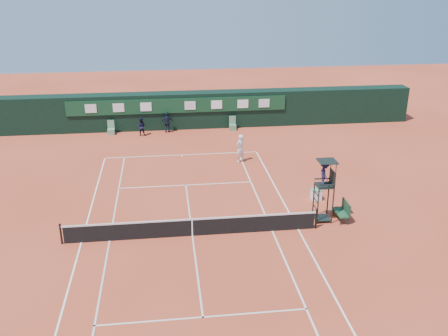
{
  "coord_description": "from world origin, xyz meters",
  "views": [
    {
      "loc": [
        -1.12,
        -22.16,
        12.54
      ],
      "look_at": [
        2.35,
        6.0,
        1.2
      ],
      "focal_mm": 40.0,
      "sensor_mm": 36.0,
      "label": 1
    }
  ],
  "objects_px": {
    "cooler": "(316,194)",
    "umpire_chair": "(325,178)",
    "tennis_net": "(192,227)",
    "player_bench": "(343,210)",
    "player": "(240,148)"
  },
  "relations": [
    {
      "from": "cooler",
      "to": "umpire_chair",
      "type": "bearing_deg",
      "value": -100.25
    },
    {
      "from": "tennis_net",
      "to": "umpire_chair",
      "type": "height_order",
      "value": "umpire_chair"
    },
    {
      "from": "tennis_net",
      "to": "player_bench",
      "type": "height_order",
      "value": "same"
    },
    {
      "from": "player_bench",
      "to": "player",
      "type": "bearing_deg",
      "value": 113.8
    },
    {
      "from": "player_bench",
      "to": "player",
      "type": "distance_m",
      "value": 10.24
    },
    {
      "from": "tennis_net",
      "to": "cooler",
      "type": "distance_m",
      "value": 8.2
    },
    {
      "from": "umpire_chair",
      "to": "cooler",
      "type": "relative_size",
      "value": 5.3
    },
    {
      "from": "tennis_net",
      "to": "cooler",
      "type": "height_order",
      "value": "tennis_net"
    },
    {
      "from": "tennis_net",
      "to": "umpire_chair",
      "type": "bearing_deg",
      "value": 6.77
    },
    {
      "from": "player",
      "to": "tennis_net",
      "type": "bearing_deg",
      "value": 28.8
    },
    {
      "from": "umpire_chair",
      "to": "player",
      "type": "height_order",
      "value": "umpire_chair"
    },
    {
      "from": "umpire_chair",
      "to": "cooler",
      "type": "distance_m",
      "value": 3.38
    },
    {
      "from": "player_bench",
      "to": "player",
      "type": "relative_size",
      "value": 0.61
    },
    {
      "from": "umpire_chair",
      "to": "tennis_net",
      "type": "bearing_deg",
      "value": -173.23
    },
    {
      "from": "tennis_net",
      "to": "player_bench",
      "type": "relative_size",
      "value": 10.75
    }
  ]
}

